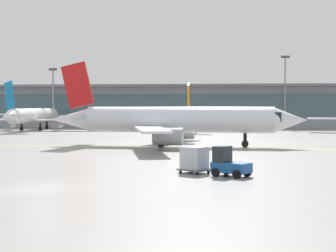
{
  "coord_description": "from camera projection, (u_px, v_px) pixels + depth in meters",
  "views": [
    {
      "loc": [
        11.17,
        -31.68,
        4.97
      ],
      "look_at": [
        5.55,
        20.45,
        3.0
      ],
      "focal_mm": 59.09,
      "sensor_mm": 36.0,
      "label": 1
    }
  ],
  "objects": [
    {
      "name": "ground_plane",
      "position": [
        39.0,
        189.0,
        32.85
      ],
      "size": [
        400.0,
        400.0,
        0.0
      ],
      "primitive_type": "plane",
      "color": "gray"
    },
    {
      "name": "taxiway_centreline_stripe",
      "position": [
        178.0,
        148.0,
        64.76
      ],
      "size": [
        109.85,
        6.5,
        0.01
      ],
      "primitive_type": "cube",
      "rotation": [
        0.0,
        0.0,
        -0.06
      ],
      "color": "yellow",
      "rests_on": "ground_plane"
    },
    {
      "name": "terminal_concourse",
      "position": [
        178.0,
        106.0,
        126.2
      ],
      "size": [
        223.73,
        11.0,
        9.6
      ],
      "color": "#9EA3A8",
      "rests_on": "ground_plane"
    },
    {
      "name": "gate_airplane_1",
      "position": [
        33.0,
        116.0,
        109.27
      ],
      "size": [
        26.61,
        28.57,
        9.48
      ],
      "rotation": [
        0.0,
        0.0,
        1.55
      ],
      "color": "white",
      "rests_on": "ground_plane"
    },
    {
      "name": "gate_airplane_2",
      "position": [
        191.0,
        117.0,
        106.92
      ],
      "size": [
        25.07,
        26.91,
        8.93
      ],
      "rotation": [
        0.0,
        0.0,
        1.59
      ],
      "color": "silver",
      "rests_on": "ground_plane"
    },
    {
      "name": "taxiing_regional_jet",
      "position": [
        176.0,
        121.0,
        66.7
      ],
      "size": [
        31.44,
        29.2,
        10.41
      ],
      "rotation": [
        0.0,
        0.0,
        -0.06
      ],
      "color": "silver",
      "rests_on": "ground_plane"
    },
    {
      "name": "baggage_tug",
      "position": [
        229.0,
        164.0,
        38.52
      ],
      "size": [
        2.95,
        2.59,
        2.1
      ],
      "rotation": [
        0.0,
        0.0,
        -0.56
      ],
      "color": "#194C8C",
      "rests_on": "ground_plane"
    },
    {
      "name": "cargo_dolly_lead",
      "position": [
        194.0,
        159.0,
        40.31
      ],
      "size": [
        2.63,
        2.47,
        1.94
      ],
      "rotation": [
        0.0,
        0.0,
        -0.56
      ],
      "color": "#595B60",
      "rests_on": "ground_plane"
    },
    {
      "name": "apron_light_mast_1",
      "position": [
        53.0,
        95.0,
        121.66
      ],
      "size": [
        1.8,
        0.36,
        13.13
      ],
      "color": "gray",
      "rests_on": "ground_plane"
    },
    {
      "name": "apron_light_mast_2",
      "position": [
        285.0,
        89.0,
        117.19
      ],
      "size": [
        1.8,
        0.36,
        15.48
      ],
      "color": "gray",
      "rests_on": "ground_plane"
    }
  ]
}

